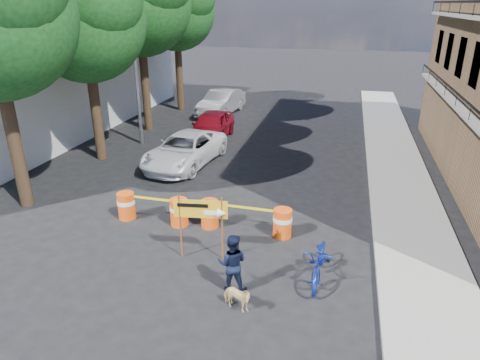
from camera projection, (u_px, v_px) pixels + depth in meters
The scene contains 18 objects.
ground at pixel (189, 260), 11.85m from camera, with size 120.00×120.00×0.00m, color black.
sidewalk_east at pixel (403, 194), 15.83m from camera, with size 2.40×40.00×0.15m, color gray.
white_building at pixel (20, 77), 22.54m from camera, with size 8.00×22.00×6.00m, color silver.
tree_mid_a at pixel (85, 19), 17.32m from camera, with size 5.25×5.00×8.68m.
tree_mid_b at pixel (139, 1), 21.53m from camera, with size 5.67×5.40×9.62m.
tree_far at pixel (177, 10), 26.20m from camera, with size 5.04×4.80×8.84m.
streetlamp at pixel (136, 54), 20.00m from camera, with size 1.25×0.18×8.00m.
barrel_far_left at pixel (126, 205), 14.01m from camera, with size 0.58×0.58×0.90m.
barrel_mid_left at pixel (179, 212), 13.58m from camera, with size 0.58×0.58×0.90m.
barrel_mid_right at pixel (210, 213), 13.48m from camera, with size 0.58×0.58×0.90m.
barrel_far_right at pixel (282, 223), 12.90m from camera, with size 0.58×0.58×0.90m.
detour_sign at pixel (208, 214), 11.44m from camera, with size 1.45×0.33×1.88m.
pedestrian at pixel (232, 263), 10.36m from camera, with size 0.75×0.58×1.54m, color black.
bicycle at pixel (321, 244), 10.65m from camera, with size 0.72×1.09×2.07m, color navy.
dog at pixel (237, 298), 9.82m from camera, with size 0.36×0.79×0.67m, color #E2C281.
suv_white at pixel (185, 150), 18.64m from camera, with size 2.26×4.90×1.36m, color white.
sedan_red at pixel (211, 126), 22.06m from camera, with size 1.73×4.31×1.47m, color maroon.
sedan_silver at pixel (221, 102), 27.19m from camera, with size 1.63×4.68×1.54m, color #A2A3A9.
Camera 1 is at (3.79, -9.45, 6.60)m, focal length 32.00 mm.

